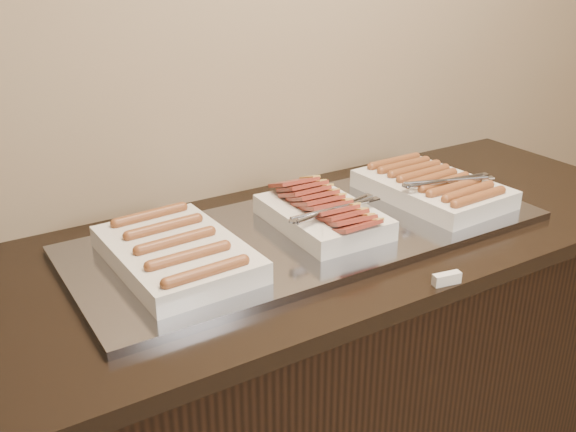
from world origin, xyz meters
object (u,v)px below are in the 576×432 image
object	(u,v)px
counter	(313,378)
dish_right	(433,187)
dish_center	(323,213)
dish_left	(176,252)
warming_tray	(312,232)

from	to	relation	value
counter	dish_right	bearing A→B (deg)	-0.48
dish_center	dish_right	world-z (taller)	dish_center
dish_left	dish_center	distance (m)	0.39
warming_tray	dish_center	distance (m)	0.06
warming_tray	dish_right	world-z (taller)	dish_right
counter	dish_left	xyz separation A→B (m)	(-0.37, 0.00, 0.50)
dish_center	dish_right	bearing A→B (deg)	1.70
counter	warming_tray	xyz separation A→B (m)	(-0.01, 0.00, 0.46)
dish_left	dish_right	xyz separation A→B (m)	(0.77, -0.00, 0.00)
counter	dish_right	xyz separation A→B (m)	(0.39, -0.00, 0.50)
warming_tray	dish_center	size ratio (longest dim) A/B	3.37
dish_center	dish_right	size ratio (longest dim) A/B	0.87
dish_left	warming_tray	bearing A→B (deg)	-1.84
dish_right	dish_left	bearing A→B (deg)	176.80
dish_center	dish_right	distance (m)	0.37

